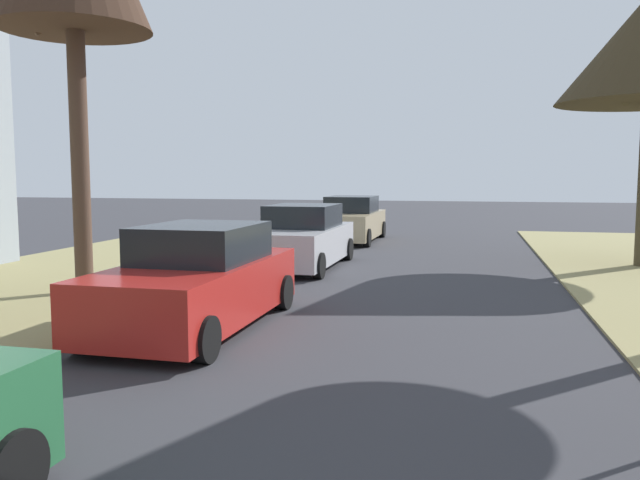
# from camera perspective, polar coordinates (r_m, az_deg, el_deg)

# --- Properties ---
(parked_sedan_red) EXTENTS (2.00, 4.43, 1.57)m
(parked_sedan_red) POSITION_cam_1_polar(r_m,az_deg,el_deg) (9.98, -10.82, -3.59)
(parked_sedan_red) COLOR red
(parked_sedan_red) RESTS_ON ground
(parked_sedan_silver) EXTENTS (2.00, 4.43, 1.57)m
(parked_sedan_silver) POSITION_cam_1_polar(r_m,az_deg,el_deg) (16.21, -1.64, 0.12)
(parked_sedan_silver) COLOR #BCBCC1
(parked_sedan_silver) RESTS_ON ground
(parked_sedan_tan) EXTENTS (2.00, 4.43, 1.57)m
(parked_sedan_tan) POSITION_cam_1_polar(r_m,az_deg,el_deg) (22.53, 2.76, 1.73)
(parked_sedan_tan) COLOR tan
(parked_sedan_tan) RESTS_ON ground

